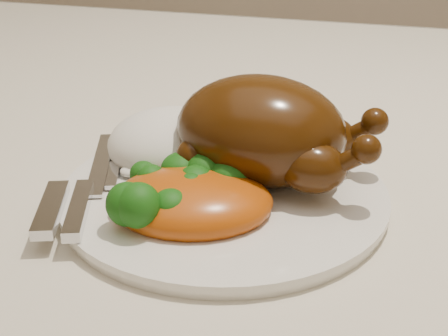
# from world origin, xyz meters

# --- Properties ---
(dining_table) EXTENTS (1.60, 0.90, 0.76)m
(dining_table) POSITION_xyz_m (0.00, 0.00, 0.67)
(dining_table) COLOR brown
(dining_table) RESTS_ON floor
(tablecloth) EXTENTS (1.73, 1.03, 0.18)m
(tablecloth) POSITION_xyz_m (0.00, 0.00, 0.74)
(tablecloth) COLOR beige
(tablecloth) RESTS_ON dining_table
(dinner_plate) EXTENTS (0.28, 0.28, 0.01)m
(dinner_plate) POSITION_xyz_m (-0.15, -0.20, 0.77)
(dinner_plate) COLOR white
(dinner_plate) RESTS_ON tablecloth
(roast_chicken) EXTENTS (0.18, 0.12, 0.10)m
(roast_chicken) POSITION_xyz_m (-0.12, -0.17, 0.83)
(roast_chicken) COLOR #3F2106
(roast_chicken) RESTS_ON dinner_plate
(rice_mound) EXTENTS (0.14, 0.12, 0.07)m
(rice_mound) POSITION_xyz_m (-0.22, -0.15, 0.79)
(rice_mound) COLOR white
(rice_mound) RESTS_ON dinner_plate
(mac_and_cheese) EXTENTS (0.15, 0.13, 0.05)m
(mac_and_cheese) POSITION_xyz_m (-0.17, -0.24, 0.79)
(mac_and_cheese) COLOR #C34E0C
(mac_and_cheese) RESTS_ON dinner_plate
(cutlery) EXTENTS (0.07, 0.20, 0.01)m
(cutlery) POSITION_xyz_m (-0.26, -0.25, 0.79)
(cutlery) COLOR silver
(cutlery) RESTS_ON dinner_plate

